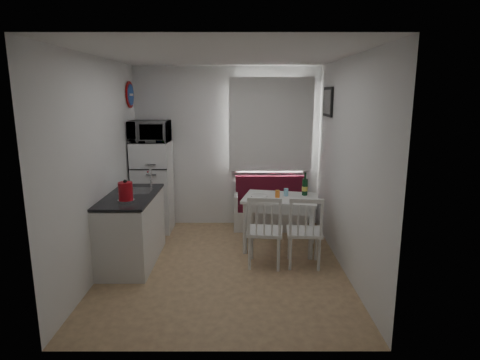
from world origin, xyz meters
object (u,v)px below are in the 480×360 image
object	(u,v)px
fridge	(153,187)
microwave	(150,131)
kitchen_counter	(132,228)
wine_bottle	(305,184)
bench	(270,211)
chair_left	(266,224)
chair_right	(306,225)
kettle	(126,192)
dining_table	(280,203)

from	to	relation	value
fridge	microwave	xyz separation A→B (m)	(0.00, -0.05, 0.88)
kitchen_counter	wine_bottle	world-z (taller)	kitchen_counter
bench	chair_left	size ratio (longest dim) A/B	2.33
kitchen_counter	bench	size ratio (longest dim) A/B	1.12
fridge	wine_bottle	bearing A→B (deg)	-16.83
kitchen_counter	wine_bottle	xyz separation A→B (m)	(2.32, 0.55, 0.47)
chair_left	chair_right	bearing A→B (deg)	6.80
fridge	kitchen_counter	bearing A→B (deg)	-90.90
fridge	wine_bottle	xyz separation A→B (m)	(2.30, -0.70, 0.21)
chair_left	chair_right	distance (m)	0.50
chair_right	microwave	world-z (taller)	microwave
kettle	wine_bottle	size ratio (longest dim) A/B	0.81
microwave	kettle	distance (m)	1.65
chair_right	microwave	size ratio (longest dim) A/B	0.83
kitchen_counter	bench	world-z (taller)	kitchen_counter
dining_table	chair_left	xyz separation A→B (m)	(-0.25, -0.67, -0.09)
bench	chair_left	world-z (taller)	chair_left
chair_left	kettle	world-z (taller)	kettle
bench	microwave	world-z (taller)	microwave
bench	microwave	bearing A→B (deg)	-175.20
bench	dining_table	world-z (taller)	bench
kitchen_counter	fridge	world-z (taller)	fridge
chair_left	fridge	size ratio (longest dim) A/B	0.35
kitchen_counter	wine_bottle	bearing A→B (deg)	13.31
chair_left	wine_bottle	size ratio (longest dim) A/B	1.54
chair_right	fridge	bearing A→B (deg)	150.97
microwave	wine_bottle	bearing A→B (deg)	-15.68
bench	wine_bottle	bearing A→B (deg)	-62.02
chair_left	microwave	bearing A→B (deg)	146.92
chair_right	bench	bearing A→B (deg)	106.32
fridge	microwave	bearing A→B (deg)	-90.00
kitchen_counter	dining_table	distance (m)	2.03
kitchen_counter	kettle	size ratio (longest dim) A/B	4.94
kitchen_counter	kettle	distance (m)	0.68
fridge	microwave	size ratio (longest dim) A/B	2.39
chair_right	wine_bottle	bearing A→B (deg)	87.12
wine_bottle	kettle	bearing A→B (deg)	-158.24
chair_left	kettle	distance (m)	1.74
dining_table	microwave	size ratio (longest dim) A/B	1.90
chair_left	bench	bearing A→B (deg)	90.35
kitchen_counter	fridge	size ratio (longest dim) A/B	0.92
dining_table	fridge	xyz separation A→B (m)	(-1.95, 0.80, 0.04)
chair_left	kettle	bearing A→B (deg)	-168.58
dining_table	chair_right	world-z (taller)	chair_right
microwave	kettle	bearing A→B (deg)	-88.89
microwave	wine_bottle	distance (m)	2.48
kitchen_counter	wine_bottle	distance (m)	2.43
fridge	wine_bottle	size ratio (longest dim) A/B	4.36
chair_right	kettle	xyz separation A→B (m)	(-2.17, -0.14, 0.46)
bench	chair_left	distance (m)	1.61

